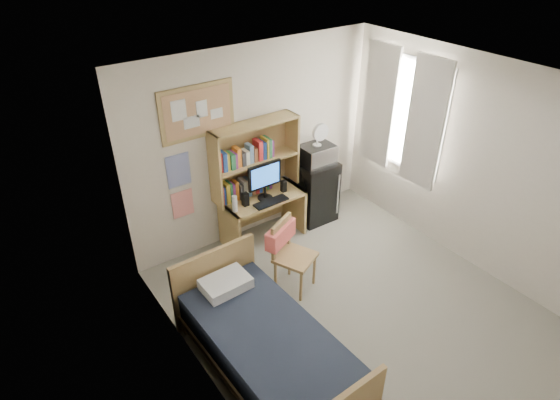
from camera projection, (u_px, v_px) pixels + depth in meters
floor at (358, 312)px, 5.34m from camera, size 3.60×4.20×0.02m
ceiling at (385, 90)px, 3.96m from camera, size 3.60×4.20×0.02m
wall_back at (255, 144)px, 6.10m from camera, size 3.60×0.04×2.60m
wall_left at (209, 289)px, 3.77m from camera, size 0.04×4.20×2.60m
wall_right at (479, 168)px, 5.54m from camera, size 0.04×4.20×2.60m
window_unit at (402, 114)px, 6.18m from camera, size 0.10×1.40×1.70m
curtain_left at (425, 124)px, 5.89m from camera, size 0.04×0.55×1.70m
curtain_right at (379, 106)px, 6.44m from camera, size 0.04×0.55×1.70m
bulletin_board at (197, 112)px, 5.38m from camera, size 0.94×0.03×0.64m
poster_wave at (178, 171)px, 5.58m from camera, size 0.30×0.01×0.42m
poster_japan at (183, 204)px, 5.83m from camera, size 0.28×0.01×0.36m
desk at (263, 217)px, 6.35m from camera, size 1.09×0.55×0.68m
desk_chair at (295, 257)px, 5.44m from camera, size 0.61×0.61×0.92m
mini_fridge at (314, 190)px, 6.74m from camera, size 0.55×0.55×0.91m
bed at (268, 351)px, 4.53m from camera, size 1.01×1.96×0.53m
hutch at (255, 159)px, 6.02m from camera, size 1.21×0.31×0.99m
monitor at (265, 181)px, 6.00m from camera, size 0.48×0.04×0.51m
keyboard at (271, 202)px, 6.03m from camera, size 0.47×0.15×0.02m
speaker_left at (245, 199)px, 5.94m from camera, size 0.07×0.07×0.18m
speaker_right at (284, 186)px, 6.24m from camera, size 0.07×0.07×0.16m
water_bottle at (235, 204)px, 5.81m from camera, size 0.06×0.06×0.22m
hoodie at (280, 234)px, 5.40m from camera, size 0.49×0.33×0.23m
microwave at (317, 154)px, 6.42m from camera, size 0.46×0.36×0.26m
desk_fan at (317, 135)px, 6.27m from camera, size 0.24×0.24×0.30m
pillow at (226, 284)px, 4.86m from camera, size 0.50×0.35×0.12m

